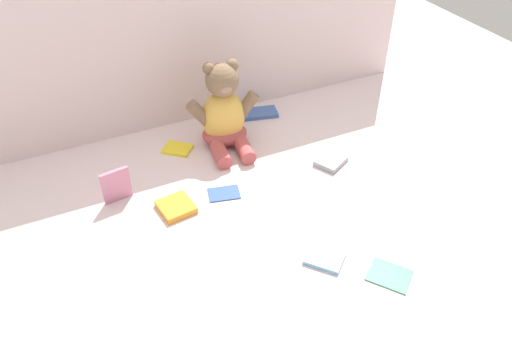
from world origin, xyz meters
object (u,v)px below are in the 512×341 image
at_px(teddy_bear, 224,115).
at_px(book_case_4, 331,161).
at_px(book_case_5, 116,186).
at_px(book_case_7, 259,113).
at_px(book_case_1, 176,207).
at_px(book_case_6, 178,149).
at_px(book_case_3, 325,257).
at_px(book_case_2, 390,275).
at_px(book_case_0, 224,193).

bearing_deg(teddy_bear, book_case_4, -36.65).
distance_m(book_case_5, book_case_7, 0.65).
relative_size(book_case_1, book_case_6, 1.08).
bearing_deg(book_case_1, book_case_5, 43.71).
distance_m(book_case_1, book_case_7, 0.58).
xyz_separation_m(book_case_4, book_case_6, (-0.43, 0.29, -0.00)).
xyz_separation_m(book_case_1, book_case_5, (-0.14, 0.11, 0.05)).
bearing_deg(book_case_5, book_case_7, 15.69).
relative_size(book_case_1, book_case_3, 1.03).
xyz_separation_m(book_case_2, book_case_3, (-0.12, 0.12, 0.00)).
bearing_deg(book_case_7, teddy_bear, -44.75).
relative_size(book_case_1, book_case_7, 0.72).
relative_size(teddy_bear, book_case_4, 3.13).
distance_m(teddy_bear, book_case_2, 0.76).
relative_size(book_case_3, book_case_6, 1.06).
distance_m(teddy_bear, book_case_1, 0.38).
relative_size(book_case_4, book_case_7, 0.70).
relative_size(book_case_5, book_case_7, 0.82).
bearing_deg(book_case_7, book_case_5, -53.15).
bearing_deg(book_case_1, book_case_2, -146.40).
height_order(book_case_0, book_case_4, book_case_4).
distance_m(book_case_1, book_case_2, 0.63).
distance_m(book_case_4, book_case_6, 0.52).
xyz_separation_m(teddy_bear, book_case_1, (-0.26, -0.26, -0.10)).
relative_size(book_case_3, book_case_4, 1.00).
bearing_deg(teddy_bear, book_case_1, -128.62).
xyz_separation_m(book_case_0, book_case_4, (0.38, -0.01, 0.00)).
xyz_separation_m(book_case_0, book_case_5, (-0.30, 0.11, 0.05)).
bearing_deg(book_case_6, book_case_1, -158.63).
xyz_separation_m(book_case_3, book_case_5, (-0.44, 0.47, 0.05)).
height_order(teddy_bear, book_case_5, teddy_bear).
relative_size(teddy_bear, book_case_7, 2.19).
bearing_deg(book_case_7, book_case_3, 1.44).
height_order(book_case_1, book_case_6, book_case_1).
bearing_deg(book_case_5, book_case_6, 27.38).
relative_size(book_case_4, book_case_5, 0.86).
bearing_deg(book_case_5, book_case_3, -54.90).
distance_m(book_case_0, book_case_7, 0.47).
relative_size(book_case_0, book_case_1, 0.96).
bearing_deg(book_case_3, book_case_7, -143.08).
bearing_deg(book_case_3, book_case_6, -114.21).
xyz_separation_m(book_case_1, book_case_3, (0.30, -0.36, -0.00)).
distance_m(book_case_2, book_case_7, 0.85).
bearing_deg(book_case_4, book_case_0, 61.55).
bearing_deg(book_case_0, book_case_1, 105.05).
xyz_separation_m(book_case_4, book_case_5, (-0.68, 0.12, 0.05)).
xyz_separation_m(teddy_bear, book_case_5, (-0.41, -0.14, -0.06)).
bearing_deg(book_case_2, book_case_6, 75.52).
bearing_deg(book_case_5, book_case_0, -28.25).
xyz_separation_m(book_case_2, book_case_7, (0.03, 0.85, 0.00)).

